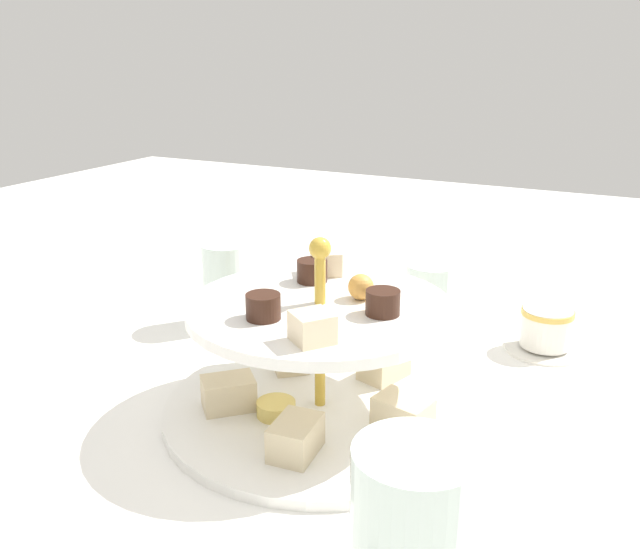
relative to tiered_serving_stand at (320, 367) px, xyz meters
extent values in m
plane|color=white|center=(0.00, 0.00, -0.05)|extent=(2.40, 2.40, 0.00)
cylinder|color=white|center=(0.00, 0.00, -0.04)|extent=(0.30, 0.30, 0.01)
cylinder|color=white|center=(0.00, 0.00, 0.06)|extent=(0.24, 0.24, 0.01)
cylinder|color=gold|center=(0.00, 0.00, 0.03)|extent=(0.01, 0.01, 0.16)
sphere|color=gold|center=(0.00, 0.00, 0.12)|extent=(0.02, 0.02, 0.02)
cube|color=beige|center=(-0.06, -0.06, -0.02)|extent=(0.06, 0.06, 0.03)
cube|color=beige|center=(0.04, -0.07, -0.02)|extent=(0.06, 0.06, 0.03)
cube|color=beige|center=(0.08, 0.02, -0.02)|extent=(0.05, 0.04, 0.03)
cube|color=beige|center=(0.01, 0.09, -0.02)|extent=(0.04, 0.05, 0.03)
cube|color=beige|center=(-0.08, 0.03, -0.02)|extent=(0.06, 0.05, 0.03)
cylinder|color=#E5C660|center=(0.04, -0.03, -0.03)|extent=(0.04, 0.04, 0.01)
cylinder|color=#381E14|center=(0.00, 0.06, 0.07)|extent=(0.03, 0.03, 0.02)
cylinder|color=#381E14|center=(-0.05, -0.03, 0.07)|extent=(0.03, 0.03, 0.02)
cylinder|color=#381E14|center=(0.05, -0.03, 0.07)|extent=(0.03, 0.03, 0.02)
cube|color=beige|center=(0.08, 0.03, 0.08)|extent=(0.04, 0.04, 0.02)
cube|color=beige|center=(-0.08, -0.03, 0.08)|extent=(0.04, 0.04, 0.02)
sphere|color=gold|center=(-0.03, 0.03, 0.08)|extent=(0.02, 0.02, 0.02)
cylinder|color=silver|center=(-0.28, 0.02, -0.01)|extent=(0.06, 0.06, 0.07)
cylinder|color=white|center=(-0.24, 0.17, -0.05)|extent=(0.09, 0.09, 0.01)
cylinder|color=white|center=(-0.24, 0.17, -0.02)|extent=(0.06, 0.06, 0.04)
cylinder|color=gold|center=(-0.24, 0.17, 0.00)|extent=(0.06, 0.06, 0.01)
cylinder|color=silver|center=(-0.15, -0.20, 0.00)|extent=(0.06, 0.06, 0.10)
camera|label=1|loc=(0.52, 0.26, 0.28)|focal=38.53mm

